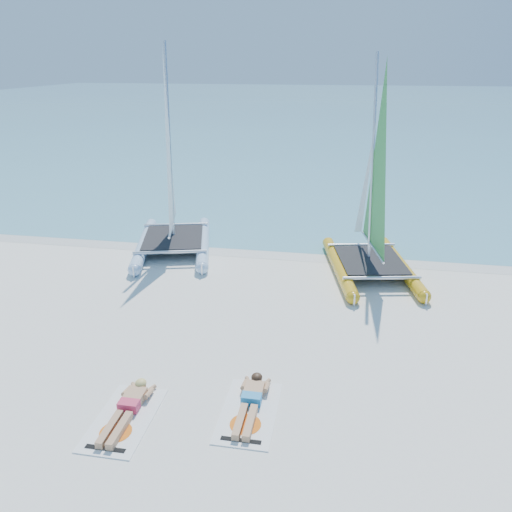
{
  "coord_description": "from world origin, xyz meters",
  "views": [
    {
      "loc": [
        1.43,
        -9.92,
        6.0
      ],
      "look_at": [
        -0.53,
        1.2,
        1.53
      ],
      "focal_mm": 35.0,
      "sensor_mm": 36.0,
      "label": 1
    }
  ],
  "objects_px": {
    "catamaran_yellow": "(371,203)",
    "towel_a": "(124,419)",
    "towel_b": "(249,412)",
    "catamaran_blue": "(171,190)",
    "sunbather_b": "(251,400)",
    "sunbather_a": "(128,407)"
  },
  "relations": [
    {
      "from": "towel_b",
      "to": "sunbather_b",
      "type": "bearing_deg",
      "value": 90.0
    },
    {
      "from": "sunbather_a",
      "to": "sunbather_b",
      "type": "xyz_separation_m",
      "value": [
        2.17,
        0.58,
        0.0
      ]
    },
    {
      "from": "sunbather_a",
      "to": "sunbather_b",
      "type": "bearing_deg",
      "value": 14.92
    },
    {
      "from": "catamaran_yellow",
      "to": "towel_a",
      "type": "relative_size",
      "value": 3.47
    },
    {
      "from": "catamaran_yellow",
      "to": "catamaran_blue",
      "type": "bearing_deg",
      "value": 164.35
    },
    {
      "from": "towel_b",
      "to": "sunbather_a",
      "type": "bearing_deg",
      "value": -169.92
    },
    {
      "from": "towel_a",
      "to": "towel_b",
      "type": "bearing_deg",
      "value": 14.92
    },
    {
      "from": "towel_b",
      "to": "catamaran_blue",
      "type": "bearing_deg",
      "value": 117.39
    },
    {
      "from": "towel_a",
      "to": "towel_b",
      "type": "distance_m",
      "value": 2.24
    },
    {
      "from": "catamaran_blue",
      "to": "towel_a",
      "type": "relative_size",
      "value": 3.66
    },
    {
      "from": "catamaran_yellow",
      "to": "sunbather_b",
      "type": "distance_m",
      "value": 7.83
    },
    {
      "from": "catamaran_blue",
      "to": "catamaran_yellow",
      "type": "relative_size",
      "value": 1.06
    },
    {
      "from": "towel_b",
      "to": "sunbather_b",
      "type": "xyz_separation_m",
      "value": [
        -0.0,
        0.19,
        0.11
      ]
    },
    {
      "from": "towel_a",
      "to": "towel_b",
      "type": "height_order",
      "value": "same"
    },
    {
      "from": "towel_b",
      "to": "sunbather_b",
      "type": "relative_size",
      "value": 1.07
    },
    {
      "from": "sunbather_a",
      "to": "sunbather_b",
      "type": "height_order",
      "value": "same"
    },
    {
      "from": "catamaran_yellow",
      "to": "towel_a",
      "type": "xyz_separation_m",
      "value": [
        -4.46,
        -8.01,
        -2.01
      ]
    },
    {
      "from": "catamaran_blue",
      "to": "towel_b",
      "type": "height_order",
      "value": "catamaran_blue"
    },
    {
      "from": "catamaran_blue",
      "to": "towel_b",
      "type": "relative_size",
      "value": 3.66
    },
    {
      "from": "sunbather_a",
      "to": "sunbather_b",
      "type": "relative_size",
      "value": 1.0
    },
    {
      "from": "catamaran_yellow",
      "to": "towel_b",
      "type": "relative_size",
      "value": 3.47
    },
    {
      "from": "towel_a",
      "to": "sunbather_b",
      "type": "distance_m",
      "value": 2.3
    }
  ]
}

